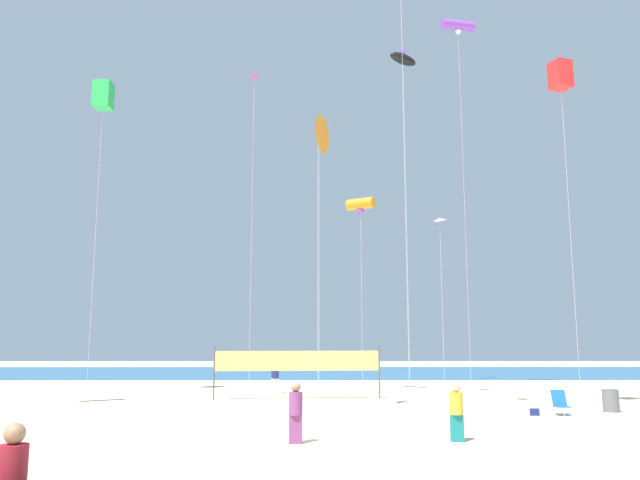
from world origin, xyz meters
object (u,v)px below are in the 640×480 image
at_px(beachgoer_plum_shirt, 296,410).
at_px(kite_magenta_diamond, 254,86).
at_px(beachgoer_navy_shirt, 275,376).
at_px(kite_black_inflatable, 403,60).
at_px(beachgoer_mustard_shirt, 456,410).
at_px(kite_orange_delta, 319,135).
at_px(kite_orange_tube, 361,205).
at_px(kite_violet_tube, 458,26).
at_px(folding_beach_chair, 560,402).
at_px(kite_green_box, 103,96).
at_px(volleyball_net, 298,363).
at_px(kite_pink_diamond, 440,222).
at_px(trash_barrel, 611,401).
at_px(kite_red_box, 560,76).
at_px(beach_handbag, 535,412).
at_px(kite_red_delta, 318,132).

xyz_separation_m(beachgoer_plum_shirt, kite_magenta_diamond, (-3.13, 18.19, 16.75)).
xyz_separation_m(beachgoer_navy_shirt, kite_black_inflatable, (7.52, 4.46, 19.14)).
bearing_deg(beachgoer_mustard_shirt, kite_orange_delta, 55.33).
relative_size(kite_magenta_diamond, kite_black_inflatable, 0.90).
height_order(kite_orange_tube, kite_magenta_diamond, kite_magenta_diamond).
relative_size(kite_magenta_diamond, kite_violet_tube, 0.86).
distance_m(folding_beach_chair, kite_green_box, 25.78).
bearing_deg(beachgoer_mustard_shirt, kite_orange_tube, 30.44).
xyz_separation_m(volleyball_net, kite_pink_diamond, (7.16, 1.96, 7.00)).
relative_size(trash_barrel, kite_red_box, 0.06).
height_order(beachgoer_plum_shirt, kite_violet_tube, kite_violet_tube).
bearing_deg(trash_barrel, kite_red_box, -176.33).
height_order(folding_beach_chair, kite_orange_delta, kite_orange_delta).
xyz_separation_m(beach_handbag, kite_red_delta, (-7.75, 11.68, 14.48)).
distance_m(kite_black_inflatable, kite_green_box, 18.19).
xyz_separation_m(kite_violet_tube, kite_red_delta, (-8.31, 0.27, -6.45)).
bearing_deg(kite_black_inflatable, beachgoer_navy_shirt, -149.32).
bearing_deg(kite_red_delta, kite_pink_diamond, -29.37).
relative_size(folding_beach_chair, kite_red_box, 0.06).
relative_size(beach_handbag, kite_red_delta, 0.02).
distance_m(volleyball_net, kite_orange_delta, 10.70).
height_order(volleyball_net, kite_black_inflatable, kite_black_inflatable).
xyz_separation_m(beach_handbag, kite_black_inflatable, (-2.41, 13.69, 19.89)).
xyz_separation_m(beachgoer_plum_shirt, kite_red_box, (10.58, 7.01, 12.55)).
distance_m(trash_barrel, kite_black_inflatable, 23.97).
distance_m(beach_handbag, kite_orange_tube, 14.68).
relative_size(folding_beach_chair, volleyball_net, 0.12).
bearing_deg(trash_barrel, kite_orange_delta, -177.53).
relative_size(kite_black_inflatable, kite_pink_diamond, 2.30).
distance_m(beachgoer_mustard_shirt, kite_violet_tube, 26.91).
xyz_separation_m(beachgoer_navy_shirt, kite_orange_delta, (2.16, -8.58, 9.84)).
bearing_deg(trash_barrel, kite_violet_tube, 104.94).
distance_m(kite_red_box, kite_violet_tube, 12.98).
height_order(kite_orange_tube, kite_violet_tube, kite_violet_tube).
relative_size(folding_beach_chair, kite_green_box, 0.06).
height_order(kite_red_box, kite_black_inflatable, kite_black_inflatable).
bearing_deg(beach_handbag, kite_orange_delta, 175.29).
height_order(beachgoer_navy_shirt, kite_magenta_diamond, kite_magenta_diamond).
distance_m(kite_red_box, kite_pink_diamond, 9.36).
distance_m(volleyball_net, kite_orange_tube, 9.42).
bearing_deg(beachgoer_plum_shirt, kite_magenta_diamond, 97.57).
bearing_deg(kite_pink_diamond, kite_red_delta, 150.63).
bearing_deg(kite_pink_diamond, kite_green_box, -178.05).
bearing_deg(beach_handbag, kite_red_delta, 123.57).
distance_m(beachgoer_plum_shirt, kite_red_box, 17.85).
bearing_deg(kite_orange_tube, beach_handbag, -60.22).
relative_size(kite_orange_tube, kite_magenta_diamond, 0.55).
bearing_deg(beachgoer_navy_shirt, kite_pink_diamond, 126.99).
xyz_separation_m(folding_beach_chair, kite_violet_tube, (-0.44, 11.30, 20.59)).
height_order(beachgoer_plum_shirt, kite_red_delta, kite_red_delta).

